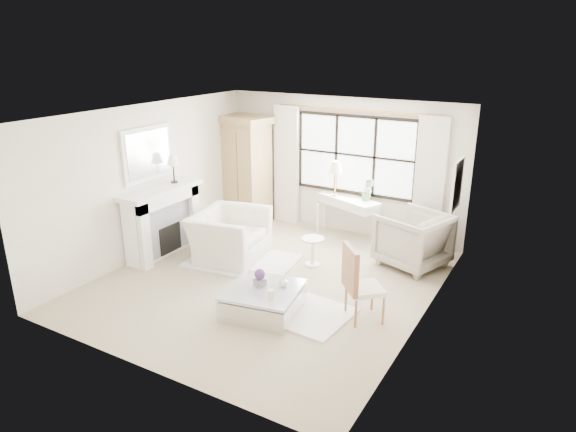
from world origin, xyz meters
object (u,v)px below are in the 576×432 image
club_armchair (229,235)px  coffee_table (263,301)px  console_table (348,217)px  armoire (246,168)px

club_armchair → coffee_table: (1.58, -1.36, -0.24)m
coffee_table → console_table: bearing=82.9°
armoire → club_armchair: bearing=-51.1°
console_table → armoire: bearing=-155.1°
console_table → club_armchair: club_armchair is taller
armoire → console_table: (2.33, 0.14, -0.74)m
armoire → club_armchair: size_ratio=1.71×
armoire → console_table: bearing=16.5°
armoire → club_armchair: 2.23m
console_table → coffee_table: 3.41m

